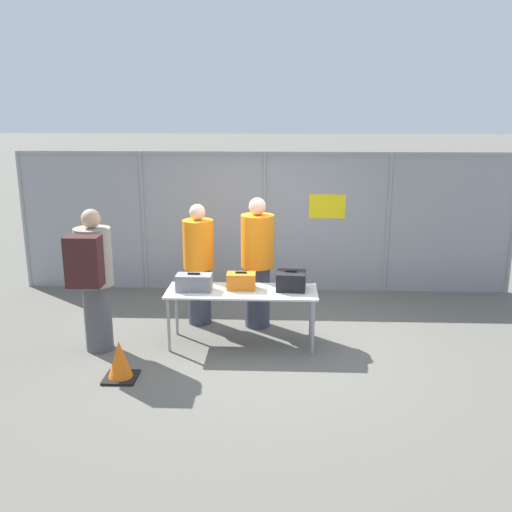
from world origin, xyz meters
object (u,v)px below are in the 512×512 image
at_px(inspection_table, 242,295).
at_px(security_worker_far, 199,263).
at_px(suitcase_grey, 194,282).
at_px(suitcase_orange, 241,281).
at_px(traveler_hooded, 93,276).
at_px(suitcase_black, 291,281).
at_px(security_worker_near, 257,261).
at_px(traffic_cone, 120,362).
at_px(utility_trailer, 367,246).

bearing_deg(inspection_table, security_worker_far, 131.81).
relative_size(inspection_table, suitcase_grey, 4.26).
xyz_separation_m(suitcase_orange, traveler_hooded, (-1.82, -0.39, 0.16)).
bearing_deg(suitcase_black, security_worker_near, 128.05).
relative_size(suitcase_grey, traffic_cone, 0.98).
bearing_deg(suitcase_grey, utility_trailer, 54.17).
xyz_separation_m(suitcase_grey, security_worker_far, (-0.05, 0.76, 0.05)).
relative_size(security_worker_near, traffic_cone, 3.96).
relative_size(inspection_table, suitcase_black, 4.95).
height_order(suitcase_grey, traveler_hooded, traveler_hooded).
bearing_deg(traveler_hooded, suitcase_grey, 14.20).
distance_m(security_worker_far, utility_trailer, 4.26).
bearing_deg(suitcase_grey, inspection_table, 1.85).
bearing_deg(inspection_table, traveler_hooded, -170.27).
bearing_deg(traffic_cone, suitcase_orange, 40.64).
distance_m(suitcase_orange, security_worker_far, 0.93).
height_order(inspection_table, traveler_hooded, traveler_hooded).
bearing_deg(security_worker_far, utility_trailer, -115.07).
height_order(inspection_table, suitcase_grey, suitcase_grey).
xyz_separation_m(suitcase_black, utility_trailer, (1.55, 3.80, -0.44)).
height_order(security_worker_near, security_worker_far, security_worker_near).
xyz_separation_m(suitcase_grey, suitcase_black, (1.25, 0.09, 0.01)).
height_order(inspection_table, suitcase_orange, suitcase_orange).
xyz_separation_m(security_worker_near, traffic_cone, (-1.51, -1.72, -0.74)).
bearing_deg(security_worker_far, suitcase_orange, 151.47).
xyz_separation_m(inspection_table, suitcase_grey, (-0.62, -0.02, 0.16)).
bearing_deg(security_worker_far, inspection_table, 149.11).
bearing_deg(traffic_cone, security_worker_near, 48.73).
height_order(suitcase_black, utility_trailer, suitcase_black).
height_order(suitcase_grey, security_worker_near, security_worker_near).
distance_m(inspection_table, suitcase_orange, 0.18).
bearing_deg(suitcase_orange, utility_trailer, 59.88).
bearing_deg(suitcase_orange, suitcase_black, -0.13).
height_order(suitcase_grey, security_worker_far, security_worker_far).
height_order(suitcase_grey, utility_trailer, suitcase_grey).
height_order(suitcase_orange, traveler_hooded, traveler_hooded).
height_order(security_worker_near, traffic_cone, security_worker_near).
relative_size(utility_trailer, traffic_cone, 7.26).
bearing_deg(traveler_hooded, inspection_table, 10.33).
bearing_deg(inspection_table, traffic_cone, -141.44).
distance_m(suitcase_grey, traffic_cone, 1.42).
distance_m(suitcase_black, traveler_hooded, 2.50).
relative_size(suitcase_orange, traffic_cone, 0.80).
bearing_deg(suitcase_black, suitcase_orange, 179.87).
relative_size(suitcase_black, utility_trailer, 0.12).
height_order(security_worker_far, traffic_cone, security_worker_far).
bearing_deg(traffic_cone, suitcase_grey, 55.43).
bearing_deg(utility_trailer, traveler_hooded, -133.89).
bearing_deg(utility_trailer, security_worker_near, -122.12).
relative_size(security_worker_far, utility_trailer, 0.51).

